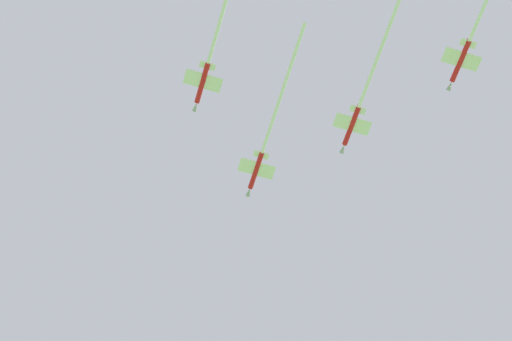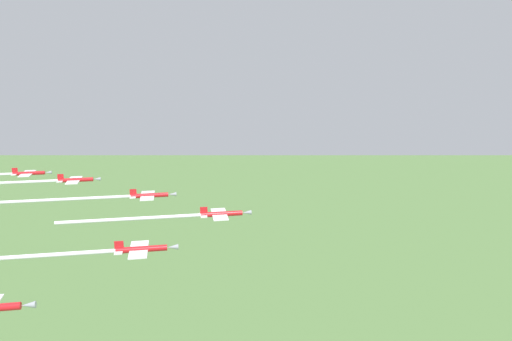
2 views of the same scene
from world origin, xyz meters
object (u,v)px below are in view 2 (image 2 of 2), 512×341
object	(u,v)px
jet_port_inner	(103,198)
jet_starboard_inner	(67,254)
jet_port_outer	(38,182)
jet_lead	(178,216)

from	to	relation	value
jet_port_inner	jet_starboard_inner	size ratio (longest dim) A/B	0.92
jet_starboard_inner	jet_port_outer	size ratio (longest dim) A/B	1.17
jet_lead	jet_starboard_inner	xyz separation A→B (m)	(-19.89, -20.42, -0.02)
jet_starboard_inner	jet_port_outer	distance (m)	58.85
jet_port_inner	jet_starboard_inner	xyz separation A→B (m)	(1.40, -37.12, -0.05)
jet_lead	jet_port_inner	distance (m)	27.05
jet_port_inner	jet_lead	bearing A→B (deg)	46.72
jet_lead	jet_port_inner	size ratio (longest dim) A/B	0.91
jet_lead	jet_port_outer	bearing A→B (deg)	-132.28
jet_port_inner	jet_port_outer	bearing A→B (deg)	-131.31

